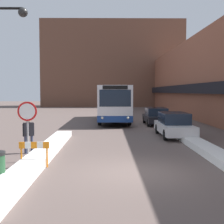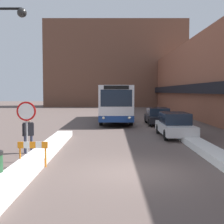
{
  "view_description": "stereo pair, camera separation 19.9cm",
  "coord_description": "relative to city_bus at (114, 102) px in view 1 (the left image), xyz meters",
  "views": [
    {
      "loc": [
        -0.86,
        -10.51,
        2.77
      ],
      "look_at": [
        -0.65,
        6.24,
        1.67
      ],
      "focal_mm": 50.0,
      "sensor_mm": 36.0,
      "label": 1
    },
    {
      "loc": [
        -0.66,
        -10.51,
        2.77
      ],
      "look_at": [
        -0.65,
        6.24,
        1.67
      ],
      "focal_mm": 50.0,
      "sensor_mm": 36.0,
      "label": 2
    }
  ],
  "objects": [
    {
      "name": "ground_plane",
      "position": [
        0.34,
        -18.53,
        -1.78
      ],
      "size": [
        160.0,
        160.0,
        0.0
      ],
      "primitive_type": "plane",
      "color": "brown"
    },
    {
      "name": "construction_barricade",
      "position": [
        -3.23,
        -17.75,
        -1.11
      ],
      "size": [
        1.1,
        0.06,
        0.94
      ],
      "color": "orange",
      "rests_on": "ground_plane"
    },
    {
      "name": "building_row_right",
      "position": [
        10.31,
        5.47,
        2.35
      ],
      "size": [
        5.5,
        60.0,
        8.3
      ],
      "color": "brown",
      "rests_on": "ground_plane"
    },
    {
      "name": "snow_bank_right",
      "position": [
        3.94,
        -14.91,
        -1.62
      ],
      "size": [
        0.9,
        12.48,
        0.33
      ],
      "color": "silver",
      "rests_on": "ground_plane"
    },
    {
      "name": "snow_bank_left",
      "position": [
        -3.26,
        -16.13,
        -1.62
      ],
      "size": [
        0.9,
        13.0,
        0.32
      ],
      "color": "silver",
      "rests_on": "ground_plane"
    },
    {
      "name": "pedestrian",
      "position": [
        -4.09,
        -15.13,
        -0.82
      ],
      "size": [
        0.47,
        0.38,
        1.61
      ],
      "rotation": [
        0.0,
        0.0,
        0.49
      ],
      "color": "#333851",
      "rests_on": "ground_plane"
    },
    {
      "name": "city_bus",
      "position": [
        0.0,
        0.0,
        0.0
      ],
      "size": [
        2.71,
        11.83,
        3.27
      ],
      "color": "silver",
      "rests_on": "ground_plane"
    },
    {
      "name": "street_lamp",
      "position": [
        -4.64,
        -17.04,
        1.99
      ],
      "size": [
        1.46,
        0.36,
        6.05
      ],
      "color": "black",
      "rests_on": "ground_plane"
    },
    {
      "name": "parked_car_front",
      "position": [
        3.54,
        -10.0,
        -1.04
      ],
      "size": [
        1.81,
        4.68,
        1.48
      ],
      "color": "silver",
      "rests_on": "ground_plane"
    },
    {
      "name": "parked_car_back",
      "position": [
        3.54,
        -2.89,
        -1.07
      ],
      "size": [
        1.9,
        4.51,
        1.41
      ],
      "color": "black",
      "rests_on": "ground_plane"
    },
    {
      "name": "stop_sign",
      "position": [
        -3.68,
        -16.87,
        -0.05
      ],
      "size": [
        0.76,
        0.08,
        2.38
      ],
      "color": "gray",
      "rests_on": "ground_plane"
    },
    {
      "name": "building_backdrop_far",
      "position": [
        0.34,
        30.77,
        6.08
      ],
      "size": [
        26.0,
        8.0,
        15.72
      ],
      "color": "brown",
      "rests_on": "ground_plane"
    }
  ]
}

